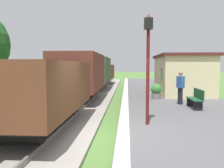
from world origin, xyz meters
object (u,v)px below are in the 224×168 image
Objects in this scene: station_hut at (181,74)px; lamp_post_near at (148,49)px; freight_train at (89,75)px; potted_planter at (156,91)px; bench_down_platform at (161,82)px; bench_near_hut at (196,98)px; person_waiting at (180,86)px.

station_hut is 9.61m from lamp_post_near.
freight_train is 10.24m from lamp_post_near.
lamp_post_near reaches higher than potted_planter.
station_hut is 3.87× the size of bench_down_platform.
bench_near_hut is (-0.65, -5.82, -0.93)m from station_hut.
lamp_post_near reaches higher than bench_near_hut.
bench_down_platform is at bearing 39.16° from freight_train.
freight_train reaches higher than bench_down_platform.
lamp_post_near is at bearing 37.97° from person_waiting.
bench_down_platform is (0.00, 11.34, 0.00)m from bench_near_hut.
freight_train is 5.78m from potted_planter.
lamp_post_near reaches higher than person_waiting.
person_waiting is at bearing 64.25° from lamp_post_near.
freight_train is 4.48× the size of station_hut.
bench_near_hut is at bearing -96.41° from station_hut.
bench_down_platform is 0.88× the size of person_waiting.
station_hut reaches higher than freight_train.
station_hut is at bearing -4.35° from freight_train.
station_hut is 3.61m from potted_planter.
potted_planter is (-0.99, 1.94, -0.46)m from person_waiting.
bench_down_platform is at bearing 90.00° from bench_near_hut.
station_hut is at bearing 70.41° from lamp_post_near.
freight_train is 6.82m from station_hut.
potted_planter is (-1.47, 3.05, 0.00)m from bench_near_hut.
person_waiting reaches higher than potted_planter.
freight_train reaches higher than potted_planter.
potted_planter is at bearing 115.68° from bench_near_hut.
bench_near_hut and bench_down_platform have the same top height.
person_waiting is (-0.48, 1.11, 0.46)m from bench_near_hut.
person_waiting is at bearing -103.54° from station_hut.
potted_planter is at bearing -100.03° from bench_down_platform.
bench_down_platform is 0.41× the size of lamp_post_near.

